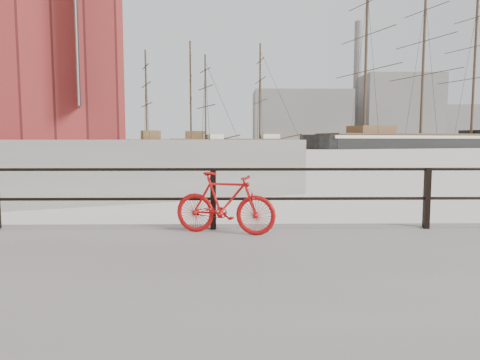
% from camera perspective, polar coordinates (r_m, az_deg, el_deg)
% --- Properties ---
extents(ground, '(400.00, 400.00, 0.00)m').
position_cam_1_polar(ground, '(7.93, 22.97, -8.21)').
color(ground, white).
rests_on(ground, ground).
extents(far_quay, '(78.44, 148.07, 1.80)m').
position_cam_1_polar(far_quay, '(87.19, -26.00, 4.28)').
color(far_quay, gray).
rests_on(far_quay, ground).
extents(guardrail, '(28.00, 0.10, 1.00)m').
position_cam_1_polar(guardrail, '(7.64, 23.66, -2.25)').
color(guardrail, black).
rests_on(guardrail, promenade).
extents(bicycle, '(1.60, 0.66, 0.96)m').
position_cam_1_polar(bicycle, '(6.62, -2.02, -3.10)').
color(bicycle, '#AC0B0B').
rests_on(bicycle, promenade).
extents(barque_black, '(66.29, 40.53, 35.45)m').
position_cam_1_polar(barque_black, '(98.53, 22.86, 3.95)').
color(barque_black, black).
rests_on(barque_black, ground).
extents(schooner_mid, '(32.37, 17.01, 22.06)m').
position_cam_1_polar(schooner_mid, '(87.24, -1.89, 4.23)').
color(schooner_mid, white).
rests_on(schooner_mid, ground).
extents(schooner_left, '(25.40, 18.12, 17.72)m').
position_cam_1_polar(schooner_left, '(76.44, -8.36, 4.01)').
color(schooner_left, beige).
rests_on(schooner_left, ground).
extents(workboat_near, '(11.36, 4.97, 7.00)m').
position_cam_1_polar(workboat_near, '(41.84, -27.35, 2.34)').
color(workboat_near, black).
rests_on(workboat_near, ground).
extents(apartment_cream, '(24.16, 21.40, 21.20)m').
position_cam_1_polar(apartment_cream, '(78.07, -28.25, 12.58)').
color(apartment_cream, beige).
rests_on(apartment_cream, far_quay).
extents(apartment_grey, '(26.02, 22.15, 23.20)m').
position_cam_1_polar(apartment_grey, '(99.96, -27.11, 11.50)').
color(apartment_grey, gray).
rests_on(apartment_grey, far_quay).
extents(apartment_brick, '(27.87, 22.90, 21.20)m').
position_cam_1_polar(apartment_brick, '(122.70, -26.32, 9.82)').
color(apartment_brick, brown).
rests_on(apartment_brick, far_quay).
extents(industrial_west, '(32.00, 18.00, 18.00)m').
position_cam_1_polar(industrial_west, '(149.02, 8.08, 8.14)').
color(industrial_west, gray).
rests_on(industrial_west, ground).
extents(industrial_mid, '(26.00, 20.00, 24.00)m').
position_cam_1_polar(industrial_mid, '(163.10, 20.19, 8.68)').
color(industrial_mid, gray).
rests_on(industrial_mid, ground).
extents(industrial_east, '(20.00, 16.00, 14.00)m').
position_cam_1_polar(industrial_east, '(176.85, 26.56, 6.54)').
color(industrial_east, gray).
rests_on(industrial_east, ground).
extents(smokestack, '(2.80, 2.80, 44.00)m').
position_cam_1_polar(smokestack, '(164.65, 15.35, 12.28)').
color(smokestack, gray).
rests_on(smokestack, ground).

